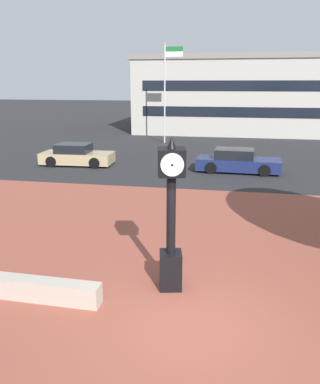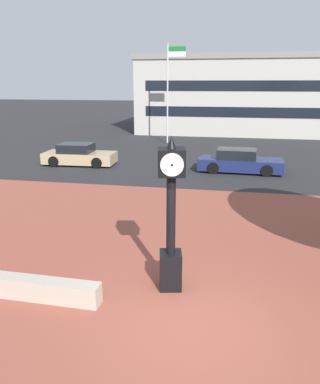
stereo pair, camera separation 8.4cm
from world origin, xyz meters
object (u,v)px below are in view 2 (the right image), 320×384
(car_street_far, at_px, (239,162))
(street_clock, at_px, (171,218))
(civic_building, at_px, (258,94))
(flagpole_primary, at_px, (169,87))
(car_street_mid, at_px, (79,155))

(car_street_far, bearing_deg, street_clock, -4.46)
(street_clock, xyz_separation_m, civic_building, (3.37, 33.26, 1.87))
(street_clock, distance_m, flagpole_primary, 23.44)
(car_street_far, xyz_separation_m, flagpole_primary, (-5.67, 9.79, 3.91))
(car_street_mid, bearing_deg, flagpole_primary, 155.94)
(flagpole_primary, height_order, civic_building, flagpole_primary)
(car_street_mid, height_order, car_street_far, same)
(street_clock, bearing_deg, flagpole_primary, 88.13)
(flagpole_primary, distance_m, civic_building, 12.72)
(car_street_far, relative_size, flagpole_primary, 0.60)
(car_street_far, relative_size, civic_building, 0.20)
(street_clock, relative_size, car_street_mid, 0.85)
(car_street_mid, height_order, civic_building, civic_building)
(flagpole_primary, bearing_deg, street_clock, -80.07)
(street_clock, relative_size, civic_building, 0.16)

